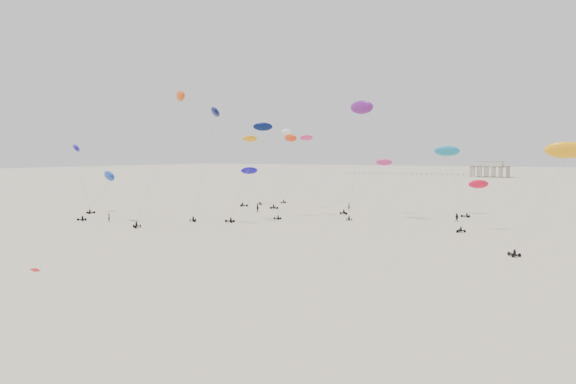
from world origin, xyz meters
The scene contains 23 objects.
ground_plane centered at (0.00, 200.00, 0.00)m, with size 900.00×900.00×0.00m, color #C2B799.
pavilion_main centered at (-10.00, 350.00, 4.22)m, with size 21.00×13.00×9.80m.
pier_fence centered at (-62.00, 350.00, 0.77)m, with size 80.20×0.20×1.50m.
rig_0 centered at (-25.32, 86.66, 18.82)m, with size 5.92×13.27×26.34m.
rig_1 centered at (-27.49, 144.00, 12.95)m, with size 4.77×12.50×19.84m.
rig_2 centered at (-12.79, 111.00, 14.29)m, with size 5.04×11.33×18.88m.
rig_3 centered at (27.62, 105.99, 5.67)m, with size 4.66×8.35×9.54m.
rig_4 centered at (-36.47, 131.05, 12.91)m, with size 7.74×13.39×19.84m.
rig_5 centered at (-22.16, 95.88, 18.94)m, with size 5.83×8.91×23.50m.
rig_6 centered at (1.64, 123.68, 7.97)m, with size 9.97×8.85×14.11m.
rig_7 centered at (42.64, 84.22, 12.29)m, with size 9.57×4.63×15.50m.
rig_8 centered at (-17.33, 104.92, 15.35)m, with size 4.81×15.92×22.65m.
rig_9 centered at (-40.39, 84.16, 7.90)m, with size 9.06×5.78×10.77m.
rig_10 centered at (-22.51, 124.37, 10.05)m, with size 4.14×5.54×19.97m.
rig_12 centered at (-36.66, 132.58, 7.72)m, with size 8.77×6.37×10.68m.
rig_13 centered at (3.26, 113.29, 21.90)m, with size 6.93×7.62×24.94m.
rig_14 centered at (-58.96, 93.54, 12.04)m, with size 9.69×5.13×16.18m.
rig_15 centered at (17.29, 131.64, 12.71)m, with size 9.66×8.17×16.29m.
spectator_0 centered at (-38.44, 83.17, 0.00)m, with size 0.72×0.49×1.98m, color black.
spectator_1 centered at (22.38, 117.63, 0.00)m, with size 0.96×0.56×1.97m, color black.
spectator_2 centered at (-22.64, 113.78, 0.00)m, with size 1.20×0.65×2.03m, color black.
spectator_3 centered at (-5.88, 128.91, 0.00)m, with size 0.73×0.50×1.99m, color black.
grounded_kite_b centered at (-10.12, 45.33, 0.00)m, with size 1.80×0.70×0.07m, color red.
Camera 1 is at (47.50, 3.15, 13.60)m, focal length 35.00 mm.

